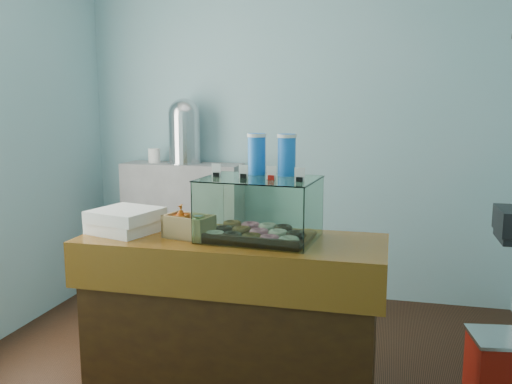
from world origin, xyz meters
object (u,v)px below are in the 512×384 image
(display_case, at_px, (261,205))
(red_cooler, at_px, (508,367))
(counter, at_px, (232,318))
(coffee_urn, at_px, (184,130))

(display_case, height_order, red_cooler, display_case)
(counter, relative_size, display_case, 2.59)
(display_case, relative_size, coffee_urn, 1.15)
(counter, relative_size, coffee_urn, 2.98)
(counter, bearing_deg, red_cooler, 13.79)
(counter, height_order, display_case, display_case)
(display_case, xyz_separation_m, coffee_urn, (-1.02, 1.53, 0.31))
(counter, distance_m, display_case, 0.63)
(counter, distance_m, coffee_urn, 2.03)
(display_case, distance_m, coffee_urn, 1.87)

